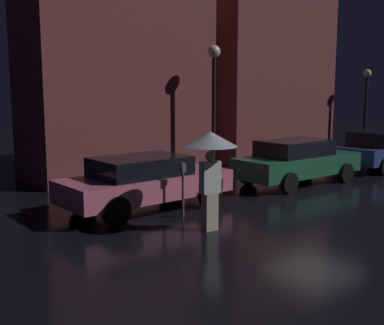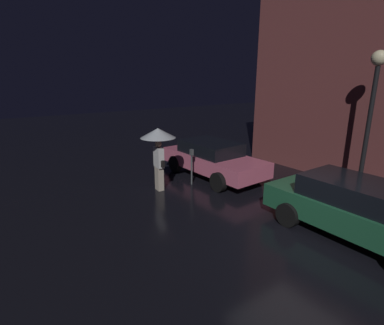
{
  "view_description": "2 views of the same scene",
  "coord_description": "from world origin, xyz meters",
  "px_view_note": "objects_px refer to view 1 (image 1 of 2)",
  "views": [
    {
      "loc": [
        -11.63,
        -8.85,
        3.08
      ],
      "look_at": [
        -4.78,
        -0.08,
        1.38
      ],
      "focal_mm": 45.0,
      "sensor_mm": 36.0,
      "label": 1
    },
    {
      "loc": [
        3.72,
        -5.78,
        3.81
      ],
      "look_at": [
        -4.57,
        0.09,
        0.92
      ],
      "focal_mm": 28.0,
      "sensor_mm": 36.0,
      "label": 2
    }
  ],
  "objects_px": {
    "parking_meter": "(183,184)",
    "street_lamp_far": "(366,99)",
    "pedestrian_with_umbrella": "(210,151)",
    "parked_car_blue": "(380,149)",
    "parked_car_pink": "(145,181)",
    "street_lamp_near": "(214,83)",
    "parked_car_green": "(297,161)"
  },
  "relations": [
    {
      "from": "parked_car_green",
      "to": "parking_meter",
      "type": "distance_m",
      "value": 5.58
    },
    {
      "from": "parked_car_pink",
      "to": "parked_car_blue",
      "type": "xyz_separation_m",
      "value": [
        10.73,
        -0.15,
        0.02
      ]
    },
    {
      "from": "parked_car_blue",
      "to": "street_lamp_far",
      "type": "xyz_separation_m",
      "value": [
        2.94,
        2.59,
        1.87
      ]
    },
    {
      "from": "parking_meter",
      "to": "parked_car_green",
      "type": "bearing_deg",
      "value": 10.98
    },
    {
      "from": "parked_car_blue",
      "to": "street_lamp_far",
      "type": "height_order",
      "value": "street_lamp_far"
    },
    {
      "from": "parked_car_pink",
      "to": "pedestrian_with_umbrella",
      "type": "xyz_separation_m",
      "value": [
        0.12,
        -2.46,
        1.03
      ]
    },
    {
      "from": "parking_meter",
      "to": "street_lamp_near",
      "type": "relative_size",
      "value": 0.29
    },
    {
      "from": "parked_car_blue",
      "to": "parking_meter",
      "type": "relative_size",
      "value": 3.02
    },
    {
      "from": "pedestrian_with_umbrella",
      "to": "parked_car_pink",
      "type": "bearing_deg",
      "value": -82.45
    },
    {
      "from": "street_lamp_near",
      "to": "parked_car_green",
      "type": "bearing_deg",
      "value": -64.16
    },
    {
      "from": "parked_car_blue",
      "to": "pedestrian_with_umbrella",
      "type": "height_order",
      "value": "pedestrian_with_umbrella"
    },
    {
      "from": "parked_car_blue",
      "to": "street_lamp_far",
      "type": "relative_size",
      "value": 1.01
    },
    {
      "from": "parked_car_blue",
      "to": "street_lamp_near",
      "type": "bearing_deg",
      "value": 155.9
    },
    {
      "from": "pedestrian_with_umbrella",
      "to": "parking_meter",
      "type": "height_order",
      "value": "pedestrian_with_umbrella"
    },
    {
      "from": "parked_car_green",
      "to": "street_lamp_near",
      "type": "height_order",
      "value": "street_lamp_near"
    },
    {
      "from": "street_lamp_near",
      "to": "parked_car_blue",
      "type": "bearing_deg",
      "value": -23.29
    },
    {
      "from": "parking_meter",
      "to": "street_lamp_near",
      "type": "xyz_separation_m",
      "value": [
        4.17,
        3.76,
        2.46
      ]
    },
    {
      "from": "parked_car_pink",
      "to": "street_lamp_far",
      "type": "relative_size",
      "value": 1.14
    },
    {
      "from": "street_lamp_near",
      "to": "street_lamp_far",
      "type": "relative_size",
      "value": 1.15
    },
    {
      "from": "parking_meter",
      "to": "street_lamp_near",
      "type": "bearing_deg",
      "value": 42.05
    },
    {
      "from": "parking_meter",
      "to": "parked_car_blue",
      "type": "bearing_deg",
      "value": 5.85
    },
    {
      "from": "parking_meter",
      "to": "street_lamp_far",
      "type": "height_order",
      "value": "street_lamp_far"
    },
    {
      "from": "parked_car_blue",
      "to": "pedestrian_with_umbrella",
      "type": "xyz_separation_m",
      "value": [
        -10.61,
        -2.31,
        1.01
      ]
    },
    {
      "from": "parked_car_green",
      "to": "parked_car_blue",
      "type": "bearing_deg",
      "value": 0.3
    },
    {
      "from": "parked_car_pink",
      "to": "street_lamp_far",
      "type": "bearing_deg",
      "value": 8.15
    },
    {
      "from": "parked_car_pink",
      "to": "pedestrian_with_umbrella",
      "type": "bearing_deg",
      "value": -89.25
    },
    {
      "from": "parked_car_blue",
      "to": "pedestrian_with_umbrella",
      "type": "distance_m",
      "value": 10.91
    },
    {
      "from": "parking_meter",
      "to": "parked_car_pink",
      "type": "bearing_deg",
      "value": 104.18
    },
    {
      "from": "pedestrian_with_umbrella",
      "to": "parking_meter",
      "type": "distance_m",
      "value": 1.58
    },
    {
      "from": "parked_car_green",
      "to": "street_lamp_far",
      "type": "relative_size",
      "value": 1.15
    },
    {
      "from": "parked_car_green",
      "to": "pedestrian_with_umbrella",
      "type": "distance_m",
      "value": 6.2
    },
    {
      "from": "pedestrian_with_umbrella",
      "to": "street_lamp_far",
      "type": "xyz_separation_m",
      "value": [
        13.55,
        4.9,
        0.87
      ]
    }
  ]
}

